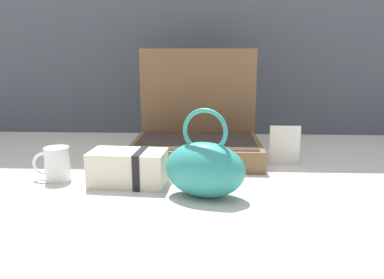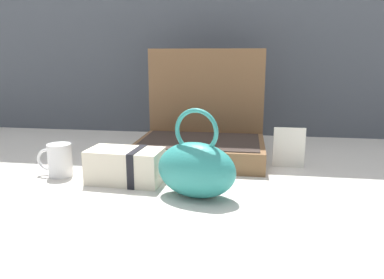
# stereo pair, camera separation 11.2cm
# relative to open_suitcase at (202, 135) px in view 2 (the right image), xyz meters

# --- Properties ---
(ground_plane) EXTENTS (6.00, 6.00, 0.00)m
(ground_plane) POSITION_rel_open_suitcase_xyz_m (-0.02, -0.15, -0.08)
(ground_plane) COLOR beige
(open_suitcase) EXTENTS (0.43, 0.32, 0.38)m
(open_suitcase) POSITION_rel_open_suitcase_xyz_m (0.00, 0.00, 0.00)
(open_suitcase) COLOR brown
(open_suitcase) RESTS_ON ground_plane
(teal_pouch_handbag) EXTENTS (0.23, 0.16, 0.23)m
(teal_pouch_handbag) POSITION_rel_open_suitcase_xyz_m (0.03, -0.38, -0.01)
(teal_pouch_handbag) COLOR teal
(teal_pouch_handbag) RESTS_ON ground_plane
(cream_toiletry_bag) EXTENTS (0.21, 0.12, 0.10)m
(cream_toiletry_bag) POSITION_rel_open_suitcase_xyz_m (-0.18, -0.30, -0.03)
(cream_toiletry_bag) COLOR beige
(cream_toiletry_bag) RESTS_ON ground_plane
(coffee_mug) EXTENTS (0.11, 0.07, 0.10)m
(coffee_mug) POSITION_rel_open_suitcase_xyz_m (-0.39, -0.27, -0.03)
(coffee_mug) COLOR silver
(coffee_mug) RESTS_ON ground_plane
(info_card_left) EXTENTS (0.10, 0.01, 0.13)m
(info_card_left) POSITION_rel_open_suitcase_xyz_m (0.29, -0.08, -0.02)
(info_card_left) COLOR silver
(info_card_left) RESTS_ON ground_plane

